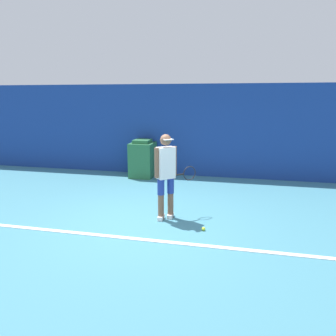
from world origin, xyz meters
The scene contains 6 objects.
ground_plane centered at (0.00, 0.00, 0.00)m, with size 24.00×24.00×0.00m, color teal.
back_wall centered at (0.00, 4.14, 1.40)m, with size 24.00×0.10×2.80m.
court_baseline centered at (0.00, -0.76, 0.01)m, with size 21.60×0.10×0.01m.
tennis_player centered at (0.38, 0.34, 0.96)m, with size 0.73×0.67×1.72m.
tennis_ball centered at (1.20, -0.12, 0.03)m, with size 0.07×0.07×0.07m.
covered_chair centered at (-1.15, 3.65, 0.55)m, with size 0.69×0.79×1.15m.
Camera 1 is at (1.83, -5.78, 2.43)m, focal length 35.00 mm.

